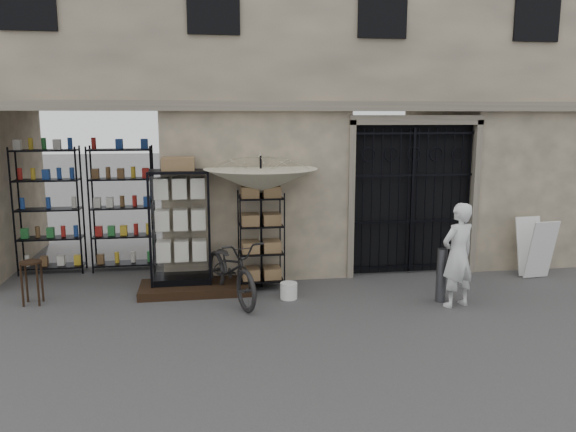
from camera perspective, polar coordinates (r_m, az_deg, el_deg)
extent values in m
plane|color=#232326|center=(8.99, 6.53, -9.93)|extent=(80.00, 80.00, 0.00)
cube|color=tan|center=(12.43, 1.87, 16.72)|extent=(14.00, 4.00, 9.00)
cube|color=black|center=(11.26, -20.12, 1.48)|extent=(3.00, 1.70, 3.00)
cube|color=black|center=(11.79, -19.82, 0.63)|extent=(2.70, 0.50, 2.50)
cube|color=black|center=(11.28, 12.20, 1.88)|extent=(2.50, 0.06, 3.00)
cube|color=black|center=(11.14, 12.49, 1.51)|extent=(0.05, 0.05, 2.80)
cube|color=black|center=(10.14, -9.18, -7.21)|extent=(2.00, 0.90, 0.15)
cube|color=black|center=(10.28, -10.71, -6.25)|extent=(1.13, 0.88, 0.11)
cube|color=silver|center=(9.77, -11.47, -1.43)|extent=(0.90, 0.28, 1.87)
cube|color=silver|center=(10.08, -10.87, -1.70)|extent=(0.94, 0.67, 1.56)
cube|color=olive|center=(9.91, -11.09, 4.92)|extent=(0.65, 0.57, 0.22)
cube|color=black|center=(10.07, -2.76, -2.47)|extent=(0.85, 0.68, 1.76)
cube|color=olive|center=(10.08, -2.76, -2.78)|extent=(0.73, 0.55, 1.32)
cylinder|color=black|center=(10.03, -2.74, -0.68)|extent=(0.04, 0.04, 2.39)
imported|color=beige|center=(9.90, -2.78, 4.27)|extent=(1.91, 1.95, 1.61)
cylinder|color=silver|center=(9.64, 0.08, -7.59)|extent=(0.34, 0.34, 0.28)
imported|color=black|center=(9.68, -5.76, -8.44)|extent=(1.03, 1.25, 2.06)
cylinder|color=black|center=(10.13, -24.71, -4.29)|extent=(0.43, 0.43, 0.04)
cube|color=black|center=(10.22, -24.56, -6.23)|extent=(0.33, 0.33, 0.71)
cylinder|color=#4C4D51|center=(9.74, 15.31, -5.84)|extent=(0.20, 0.20, 0.91)
imported|color=silver|center=(9.72, 16.61, -8.74)|extent=(1.17, 1.82, 0.41)
cube|color=silver|center=(11.63, 24.35, -3.15)|extent=(0.56, 0.32, 1.13)
cube|color=silver|center=(11.90, 23.31, -2.80)|extent=(0.56, 0.32, 1.13)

